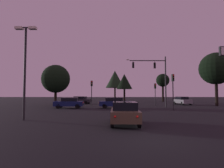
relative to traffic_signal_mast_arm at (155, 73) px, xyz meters
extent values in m
plane|color=black|center=(-4.68, 4.42, -5.34)|extent=(168.00, 168.00, 0.00)
cylinder|color=#232326|center=(1.63, 0.01, -1.42)|extent=(0.20, 0.20, 7.84)
cylinder|color=#232326|center=(-1.14, -0.02, 1.87)|extent=(5.56, 0.21, 0.14)
ellipsoid|color=#F4EACC|center=(-4.22, -0.06, 2.02)|extent=(0.56, 0.28, 0.16)
cylinder|color=#232326|center=(-0.03, -0.01, 1.72)|extent=(0.05, 0.05, 0.31)
cube|color=black|center=(-0.03, -0.01, 1.11)|extent=(0.30, 0.24, 0.90)
sphere|color=red|center=(-0.03, 0.13, 1.39)|extent=(0.18, 0.18, 0.18)
sphere|color=#56380C|center=(-0.03, 0.13, 1.11)|extent=(0.18, 0.18, 0.18)
sphere|color=#0C4219|center=(-0.03, 0.13, 0.83)|extent=(0.18, 0.18, 0.18)
cylinder|color=#232326|center=(-3.37, -0.05, 1.74)|extent=(0.05, 0.05, 0.25)
cube|color=black|center=(-3.37, -0.05, 1.17)|extent=(0.30, 0.24, 0.90)
sphere|color=red|center=(-3.37, 0.09, 1.45)|extent=(0.18, 0.18, 0.18)
sphere|color=#56380C|center=(-3.37, 0.09, 1.17)|extent=(0.18, 0.18, 0.18)
sphere|color=#0C4219|center=(-3.37, 0.09, 0.89)|extent=(0.18, 0.18, 0.18)
cylinder|color=#232326|center=(0.95, 4.19, -3.85)|extent=(0.12, 0.12, 2.98)
cube|color=black|center=(0.95, 4.19, -1.91)|extent=(0.33, 0.28, 0.90)
sphere|color=red|center=(0.97, 4.05, -1.63)|extent=(0.18, 0.18, 0.18)
sphere|color=#56380C|center=(0.97, 4.05, -1.91)|extent=(0.18, 0.18, 0.18)
sphere|color=#0C4219|center=(0.97, 4.05, -2.19)|extent=(0.18, 0.18, 0.18)
cylinder|color=#232326|center=(-10.09, 2.31, -3.66)|extent=(0.12, 0.12, 3.35)
cube|color=black|center=(-10.09, 2.31, -1.54)|extent=(0.37, 0.33, 0.90)
sphere|color=red|center=(-10.04, 2.18, -1.26)|extent=(0.18, 0.18, 0.18)
sphere|color=#56380C|center=(-10.04, 2.18, -1.54)|extent=(0.18, 0.18, 0.18)
sphere|color=#0C4219|center=(-10.04, 2.18, -1.82)|extent=(0.18, 0.18, 0.18)
cylinder|color=#232326|center=(1.05, -5.22, -3.52)|extent=(0.12, 0.12, 3.64)
cube|color=black|center=(1.05, -5.22, -1.25)|extent=(0.37, 0.33, 0.90)
sphere|color=red|center=(1.10, -5.35, -0.97)|extent=(0.18, 0.18, 0.18)
sphere|color=#56380C|center=(1.10, -5.35, -1.25)|extent=(0.18, 0.18, 0.18)
sphere|color=#0C4219|center=(1.10, -5.35, -1.53)|extent=(0.18, 0.18, 0.18)
cube|color=#473828|center=(-5.67, -15.70, -4.68)|extent=(1.89, 3.98, 0.68)
cube|color=black|center=(-5.68, -15.85, -4.08)|extent=(1.60, 2.16, 0.52)
cylinder|color=black|center=(-6.46, -14.39, -5.02)|extent=(0.21, 0.64, 0.64)
cylinder|color=black|center=(-4.84, -14.41, -5.02)|extent=(0.21, 0.64, 0.64)
cylinder|color=black|center=(-6.51, -17.00, -5.02)|extent=(0.21, 0.64, 0.64)
cylinder|color=black|center=(-4.88, -17.02, -5.02)|extent=(0.21, 0.64, 0.64)
sphere|color=red|center=(-6.34, -17.68, -4.58)|extent=(0.14, 0.14, 0.14)
sphere|color=red|center=(-5.07, -17.70, -4.58)|extent=(0.14, 0.14, 0.14)
cube|color=#0F1947|center=(-12.84, -1.94, -4.68)|extent=(4.17, 2.15, 0.68)
cube|color=black|center=(-12.69, -1.93, -4.08)|extent=(2.29, 1.76, 0.52)
cylinder|color=black|center=(-14.12, -2.87, -5.02)|extent=(0.65, 0.24, 0.64)
cylinder|color=black|center=(-14.23, -1.19, -5.02)|extent=(0.65, 0.24, 0.64)
cylinder|color=black|center=(-11.45, -2.69, -5.02)|extent=(0.65, 0.24, 0.64)
cylinder|color=black|center=(-11.56, -1.01, -5.02)|extent=(0.65, 0.24, 0.64)
sphere|color=red|center=(-10.77, -2.46, -4.58)|extent=(0.14, 0.14, 0.14)
sphere|color=red|center=(-10.85, -1.15, -4.58)|extent=(0.14, 0.14, 0.14)
cube|color=#0F1947|center=(-6.15, -1.79, -4.68)|extent=(4.58, 1.99, 0.68)
cube|color=black|center=(-6.30, -1.79, -4.08)|extent=(2.50, 1.63, 0.52)
cylinder|color=black|center=(-4.63, -1.09, -5.02)|extent=(0.65, 0.23, 0.64)
cylinder|color=black|center=(-4.71, -2.65, -5.02)|extent=(0.65, 0.23, 0.64)
cylinder|color=black|center=(-7.59, -0.94, -5.02)|extent=(0.65, 0.23, 0.64)
cylinder|color=black|center=(-7.67, -2.50, -5.02)|extent=(0.65, 0.23, 0.64)
sphere|color=red|center=(-8.38, -1.06, -4.58)|extent=(0.14, 0.14, 0.14)
sphere|color=red|center=(-8.44, -2.30, -4.58)|extent=(0.14, 0.14, 0.14)
cube|color=#232328|center=(-13.12, 9.36, -4.68)|extent=(4.57, 2.68, 0.68)
cube|color=black|center=(-13.27, 9.39, -4.08)|extent=(2.60, 2.00, 0.52)
cylinder|color=black|center=(-11.57, 9.81, -5.02)|extent=(0.67, 0.34, 0.64)
cylinder|color=black|center=(-11.92, 8.28, -5.02)|extent=(0.67, 0.34, 0.64)
cylinder|color=black|center=(-14.32, 10.44, -5.02)|extent=(0.67, 0.34, 0.64)
cylinder|color=black|center=(-14.67, 8.91, -5.02)|extent=(0.67, 0.34, 0.64)
sphere|color=red|center=(-15.08, 10.44, -4.58)|extent=(0.14, 0.14, 0.14)
sphere|color=red|center=(-15.36, 9.24, -4.58)|extent=(0.14, 0.14, 0.14)
cube|color=gray|center=(6.59, 6.61, -4.68)|extent=(2.21, 4.58, 0.68)
cube|color=black|center=(6.58, 6.76, -4.08)|extent=(1.75, 2.53, 0.52)
cylinder|color=black|center=(7.52, 5.25, -5.02)|extent=(0.27, 0.66, 0.64)
cylinder|color=black|center=(5.99, 5.08, -5.02)|extent=(0.27, 0.66, 0.64)
cylinder|color=black|center=(7.19, 8.14, -5.02)|extent=(0.27, 0.66, 0.64)
cylinder|color=black|center=(5.67, 7.97, -5.02)|extent=(0.27, 0.66, 0.64)
sphere|color=red|center=(6.95, 8.88, -4.58)|extent=(0.14, 0.14, 0.14)
sphere|color=red|center=(5.74, 8.74, -4.58)|extent=(0.14, 0.14, 0.14)
cylinder|color=#232326|center=(-13.49, -13.83, -1.64)|extent=(0.18, 0.18, 7.40)
cylinder|color=#232326|center=(-13.49, -13.83, 2.07)|extent=(1.32, 0.10, 0.10)
cube|color=#F4EACC|center=(-14.04, -13.83, 2.02)|extent=(0.60, 0.36, 0.20)
cube|color=#F4EACC|center=(-12.94, -13.83, 2.02)|extent=(0.60, 0.36, 0.20)
cylinder|color=black|center=(-6.03, 20.98, -3.49)|extent=(0.42, 0.42, 3.69)
cone|color=black|center=(-6.03, 20.98, 0.67)|extent=(4.97, 4.97, 4.62)
cylinder|color=black|center=(11.22, 3.23, -3.09)|extent=(0.49, 0.49, 4.49)
sphere|color=black|center=(11.22, 3.23, 1.08)|extent=(5.51, 5.51, 5.51)
cylinder|color=black|center=(6.57, 19.96, -3.13)|extent=(0.52, 0.52, 4.42)
sphere|color=black|center=(6.57, 19.96, 0.29)|extent=(3.44, 3.44, 3.44)
cylinder|color=black|center=(-16.68, 4.05, -3.85)|extent=(0.46, 0.46, 2.98)
sphere|color=black|center=(-16.68, 4.05, -0.62)|extent=(4.98, 4.98, 4.98)
cylinder|color=black|center=(-3.76, 16.55, -3.72)|extent=(0.45, 0.45, 3.23)
cone|color=black|center=(-3.76, 16.55, -0.25)|extent=(3.90, 3.90, 3.70)
camera|label=1|loc=(-6.43, -28.24, -3.27)|focal=29.37mm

